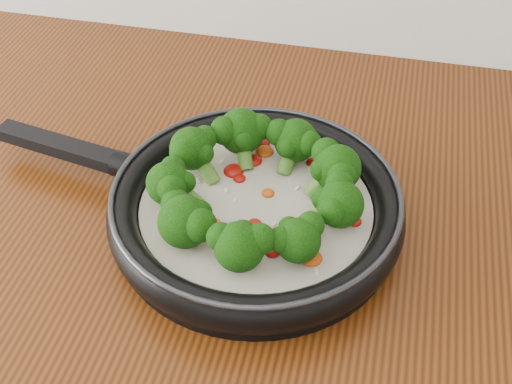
# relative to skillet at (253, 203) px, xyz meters

# --- Properties ---
(skillet) EXTENTS (0.50, 0.35, 0.09)m
(skillet) POSITION_rel_skillet_xyz_m (0.00, 0.00, 0.00)
(skillet) COLOR black
(skillet) RESTS_ON counter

